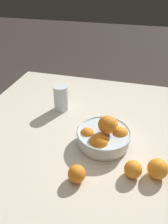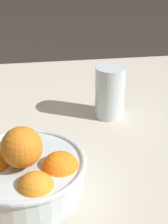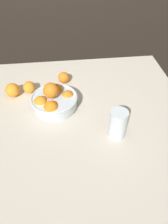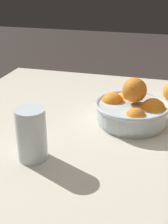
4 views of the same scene
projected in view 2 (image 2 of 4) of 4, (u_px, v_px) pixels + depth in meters
The scene contains 3 objects.
dining_table at pixel (65, 177), 0.93m from camera, with size 1.23×1.17×0.75m.
fruit_bowl at pixel (25, 171), 0.76m from camera, with size 0.25×0.25×0.16m.
juice_glass at pixel (110, 95), 1.03m from camera, with size 0.08×0.08×0.15m.
Camera 2 is at (-0.74, 0.05, 1.28)m, focal length 60.00 mm.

